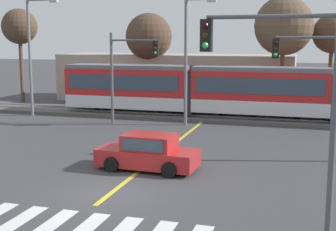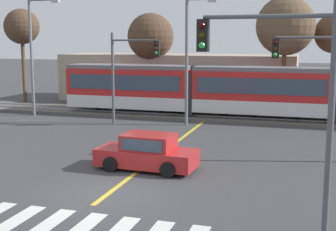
{
  "view_description": "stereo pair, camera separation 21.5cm",
  "coord_description": "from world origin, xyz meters",
  "px_view_note": "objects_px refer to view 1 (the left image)",
  "views": [
    {
      "loc": [
        6.49,
        -14.84,
        5.42
      ],
      "look_at": [
        -0.16,
        7.67,
        1.6
      ],
      "focal_mm": 50.0,
      "sensor_mm": 36.0,
      "label": 1
    },
    {
      "loc": [
        6.69,
        -14.77,
        5.42
      ],
      "look_at": [
        -0.16,
        7.67,
        1.6
      ],
      "focal_mm": 50.0,
      "sensor_mm": 36.0,
      "label": 2
    }
  ],
  "objects_px": {
    "bare_tree_west": "(149,37)",
    "bare_tree_east": "(284,26)",
    "light_rail_tram": "(260,90)",
    "traffic_light_far_left": "(127,65)",
    "sedan_crossing": "(148,153)",
    "street_lamp_west": "(33,49)",
    "bare_tree_far_west": "(19,27)",
    "traffic_light_near_right": "(289,83)",
    "street_lamp_centre": "(189,53)",
    "traffic_light_mid_right": "(334,72)",
    "bare_tree_far_east": "(332,34)"
  },
  "relations": [
    {
      "from": "traffic_light_near_right",
      "to": "bare_tree_east",
      "type": "xyz_separation_m",
      "value": [
        -1.28,
        22.5,
        2.12
      ]
    },
    {
      "from": "street_lamp_west",
      "to": "bare_tree_far_west",
      "type": "xyz_separation_m",
      "value": [
        -5.21,
        6.32,
        1.69
      ]
    },
    {
      "from": "bare_tree_far_west",
      "to": "sedan_crossing",
      "type": "bearing_deg",
      "value": -44.68
    },
    {
      "from": "sedan_crossing",
      "to": "traffic_light_near_right",
      "type": "bearing_deg",
      "value": -41.2
    },
    {
      "from": "sedan_crossing",
      "to": "traffic_light_far_left",
      "type": "relative_size",
      "value": 0.73
    },
    {
      "from": "street_lamp_west",
      "to": "bare_tree_east",
      "type": "relative_size",
      "value": 0.97
    },
    {
      "from": "bare_tree_far_east",
      "to": "bare_tree_west",
      "type": "bearing_deg",
      "value": 178.37
    },
    {
      "from": "street_lamp_centre",
      "to": "street_lamp_west",
      "type": "bearing_deg",
      "value": 177.66
    },
    {
      "from": "light_rail_tram",
      "to": "sedan_crossing",
      "type": "distance_m",
      "value": 14.23
    },
    {
      "from": "bare_tree_east",
      "to": "bare_tree_far_east",
      "type": "height_order",
      "value": "bare_tree_east"
    },
    {
      "from": "street_lamp_centre",
      "to": "traffic_light_mid_right",
      "type": "bearing_deg",
      "value": -38.41
    },
    {
      "from": "bare_tree_far_west",
      "to": "bare_tree_west",
      "type": "relative_size",
      "value": 1.05
    },
    {
      "from": "bare_tree_west",
      "to": "bare_tree_east",
      "type": "xyz_separation_m",
      "value": [
        11.12,
        -2.23,
        0.72
      ]
    },
    {
      "from": "sedan_crossing",
      "to": "traffic_light_far_left",
      "type": "distance_m",
      "value": 11.26
    },
    {
      "from": "sedan_crossing",
      "to": "bare_tree_east",
      "type": "xyz_separation_m",
      "value": [
        4.52,
        17.42,
        5.67
      ]
    },
    {
      "from": "traffic_light_mid_right",
      "to": "bare_tree_west",
      "type": "xyz_separation_m",
      "value": [
        -14.01,
        15.72,
        1.67
      ]
    },
    {
      "from": "bare_tree_far_west",
      "to": "bare_tree_east",
      "type": "height_order",
      "value": "bare_tree_east"
    },
    {
      "from": "light_rail_tram",
      "to": "street_lamp_west",
      "type": "height_order",
      "value": "street_lamp_west"
    },
    {
      "from": "traffic_light_near_right",
      "to": "bare_tree_west",
      "type": "relative_size",
      "value": 0.85
    },
    {
      "from": "bare_tree_east",
      "to": "light_rail_tram",
      "type": "bearing_deg",
      "value": -108.24
    },
    {
      "from": "bare_tree_far_east",
      "to": "light_rail_tram",
      "type": "bearing_deg",
      "value": -130.47
    },
    {
      "from": "traffic_light_near_right",
      "to": "sedan_crossing",
      "type": "bearing_deg",
      "value": 138.8
    },
    {
      "from": "street_lamp_west",
      "to": "bare_tree_west",
      "type": "bearing_deg",
      "value": 56.88
    },
    {
      "from": "bare_tree_east",
      "to": "sedan_crossing",
      "type": "bearing_deg",
      "value": -104.54
    },
    {
      "from": "street_lamp_west",
      "to": "street_lamp_centre",
      "type": "bearing_deg",
      "value": -2.34
    },
    {
      "from": "traffic_light_far_left",
      "to": "bare_tree_east",
      "type": "height_order",
      "value": "bare_tree_east"
    },
    {
      "from": "light_rail_tram",
      "to": "traffic_light_mid_right",
      "type": "relative_size",
      "value": 4.67
    },
    {
      "from": "light_rail_tram",
      "to": "bare_tree_far_east",
      "type": "bearing_deg",
      "value": 49.53
    },
    {
      "from": "bare_tree_far_east",
      "to": "bare_tree_far_west",
      "type": "bearing_deg",
      "value": -175.62
    },
    {
      "from": "traffic_light_mid_right",
      "to": "bare_tree_west",
      "type": "relative_size",
      "value": 0.79
    },
    {
      "from": "light_rail_tram",
      "to": "traffic_light_mid_right",
      "type": "bearing_deg",
      "value": -67.4
    },
    {
      "from": "light_rail_tram",
      "to": "bare_tree_far_east",
      "type": "xyz_separation_m",
      "value": [
        4.66,
        5.47,
        3.75
      ]
    },
    {
      "from": "traffic_light_near_right",
      "to": "street_lamp_centre",
      "type": "relative_size",
      "value": 0.8
    },
    {
      "from": "bare_tree_west",
      "to": "bare_tree_east",
      "type": "bearing_deg",
      "value": -11.32
    },
    {
      "from": "sedan_crossing",
      "to": "traffic_light_mid_right",
      "type": "relative_size",
      "value": 0.71
    },
    {
      "from": "traffic_light_mid_right",
      "to": "street_lamp_west",
      "type": "relative_size",
      "value": 0.72
    },
    {
      "from": "light_rail_tram",
      "to": "traffic_light_far_left",
      "type": "bearing_deg",
      "value": -153.35
    },
    {
      "from": "light_rail_tram",
      "to": "bare_tree_east",
      "type": "xyz_separation_m",
      "value": [
        1.2,
        3.65,
        4.33
      ]
    },
    {
      "from": "light_rail_tram",
      "to": "traffic_light_near_right",
      "type": "bearing_deg",
      "value": -82.49
    },
    {
      "from": "bare_tree_far_west",
      "to": "bare_tree_far_east",
      "type": "height_order",
      "value": "bare_tree_far_west"
    },
    {
      "from": "traffic_light_near_right",
      "to": "street_lamp_west",
      "type": "height_order",
      "value": "street_lamp_west"
    },
    {
      "from": "traffic_light_far_left",
      "to": "light_rail_tram",
      "type": "bearing_deg",
      "value": 26.65
    },
    {
      "from": "street_lamp_centre",
      "to": "bare_tree_far_east",
      "type": "xyz_separation_m",
      "value": [
        8.85,
        8.74,
        1.22
      ]
    },
    {
      "from": "bare_tree_east",
      "to": "bare_tree_west",
      "type": "bearing_deg",
      "value": 168.68
    },
    {
      "from": "traffic_light_mid_right",
      "to": "bare_tree_far_west",
      "type": "relative_size",
      "value": 0.75
    },
    {
      "from": "sedan_crossing",
      "to": "bare_tree_far_east",
      "type": "distance_m",
      "value": 21.44
    },
    {
      "from": "traffic_light_far_left",
      "to": "bare_tree_far_east",
      "type": "height_order",
      "value": "bare_tree_far_east"
    },
    {
      "from": "traffic_light_near_right",
      "to": "traffic_light_far_left",
      "type": "distance_m",
      "value": 18.17
    },
    {
      "from": "light_rail_tram",
      "to": "sedan_crossing",
      "type": "xyz_separation_m",
      "value": [
        -3.32,
        -13.77,
        -1.35
      ]
    },
    {
      "from": "bare_tree_far_west",
      "to": "street_lamp_west",
      "type": "bearing_deg",
      "value": -50.53
    }
  ]
}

